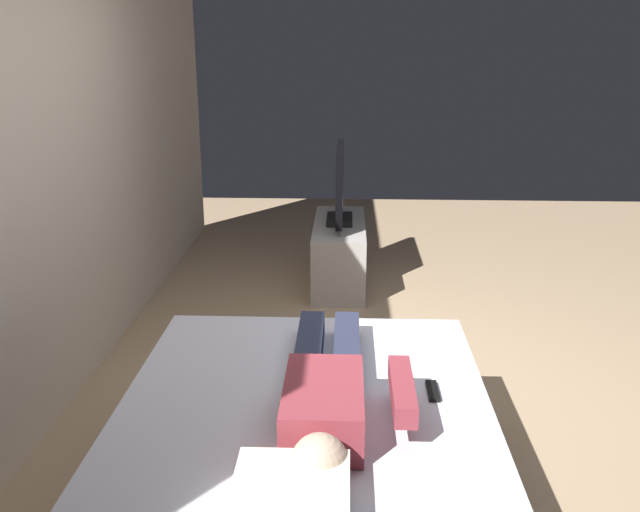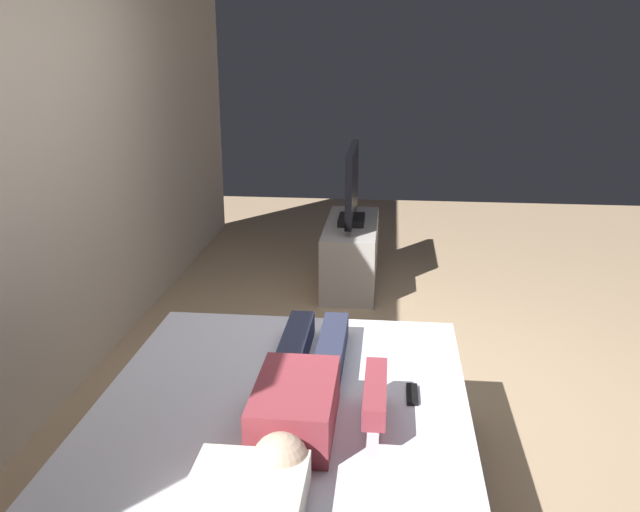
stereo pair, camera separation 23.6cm
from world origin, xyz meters
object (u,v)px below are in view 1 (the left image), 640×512
Objects in this scene: tv at (340,187)px; remote at (433,391)px; person at (329,391)px; tv_stand at (339,253)px; bed at (304,478)px.

remote is at bearing -171.67° from tv.
person is 2.92m from tv.
remote reaches higher than tv_stand.
tv reaches higher than tv_stand.
person is 0.44m from remote.
tv is at bearing -1.80° from bed.
tv_stand is (2.94, -0.09, -0.01)m from bed.
remote is (0.18, -0.50, 0.29)m from bed.
person is 1.15× the size of tv_stand.
bed is 2.19× the size of tv.
bed is at bearing 178.20° from tv_stand.
person reaches higher than tv_stand.
remote is at bearing -69.53° from person.
person is at bearing 180.00° from tv_stand.
bed is at bearing 109.90° from remote.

